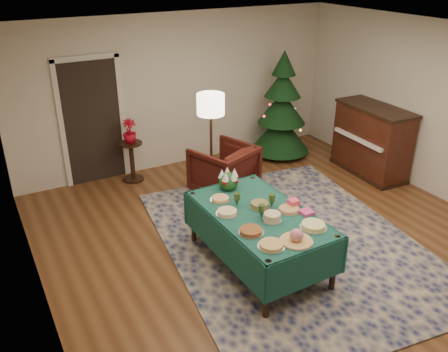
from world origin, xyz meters
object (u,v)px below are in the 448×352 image
floor_lamp (211,111)px  christmas_tree (282,110)px  armchair (224,167)px  gift_box (293,203)px  piano (371,141)px  side_table (132,162)px  buffet_table (259,223)px  potted_plant (130,136)px

floor_lamp → christmas_tree: christmas_tree is taller
floor_lamp → christmas_tree: (1.99, 0.95, -0.54)m
armchair → floor_lamp: floor_lamp is taller
floor_lamp → gift_box: bearing=-86.6°
floor_lamp → piano: floor_lamp is taller
armchair → side_table: armchair is taller
buffet_table → piano: 3.49m
armchair → side_table: 1.63m
side_table → piano: 4.16m
side_table → christmas_tree: (2.88, -0.27, 0.57)m
gift_box → floor_lamp: (-0.12, 1.95, 0.66)m
armchair → christmas_tree: christmas_tree is taller
gift_box → side_table: (-1.01, 3.18, -0.45)m
potted_plant → christmas_tree: bearing=-5.4°
gift_box → armchair: 2.06m
buffet_table → gift_box: gift_box is taller
floor_lamp → piano: 3.05m
floor_lamp → potted_plant: 1.64m
piano → gift_box: bearing=-152.4°
buffet_table → christmas_tree: christmas_tree is taller
armchair → piano: bearing=147.3°
armchair → potted_plant: potted_plant is taller
armchair → potted_plant: 1.67m
buffet_table → potted_plant: 3.16m
buffet_table → gift_box: bearing=-9.5°
christmas_tree → armchair: bearing=-153.0°
gift_box → piano: 3.13m
gift_box → armchair: size_ratio=0.13×
buffet_table → christmas_tree: size_ratio=0.96×
piano → christmas_tree: bearing=121.5°
side_table → potted_plant: bearing=90.0°
side_table → buffet_table: bearing=-79.8°
buffet_table → floor_lamp: floor_lamp is taller
piano → potted_plant: bearing=155.3°
christmas_tree → piano: christmas_tree is taller
buffet_table → armchair: 2.04m
piano → armchair: bearing=167.6°
buffet_table → gift_box: size_ratio=16.23×
side_table → christmas_tree: size_ratio=0.34×
potted_plant → side_table: bearing=-90.0°
side_table → potted_plant: potted_plant is taller
gift_box → floor_lamp: size_ratio=0.07×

